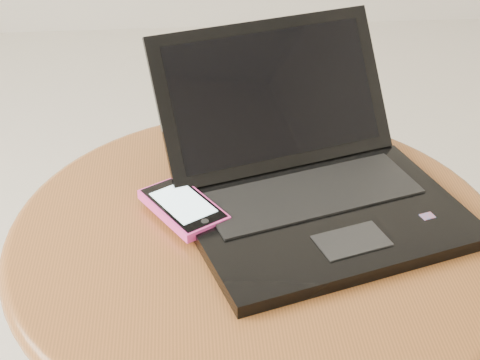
{
  "coord_description": "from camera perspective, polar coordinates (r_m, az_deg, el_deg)",
  "views": [
    {
      "loc": [
        -0.13,
        -0.89,
        1.11
      ],
      "look_at": [
        -0.06,
        -0.09,
        0.59
      ],
      "focal_mm": 54.78,
      "sensor_mm": 36.0,
      "label": 1
    }
  ],
  "objects": [
    {
      "name": "laptop",
      "position": [
        1.0,
        5.53,
        -0.04
      ],
      "size": [
        0.44,
        0.45,
        0.2
      ],
      "color": "black",
      "rests_on": "table"
    },
    {
      "name": "table",
      "position": [
        1.04,
        1.31,
        -8.71
      ],
      "size": [
        0.67,
        0.67,
        0.53
      ],
      "color": "#5A2F1C",
      "rests_on": "ground"
    },
    {
      "name": "phone_pink",
      "position": [
        0.98,
        -4.45,
        -2.1
      ],
      "size": [
        0.12,
        0.14,
        0.02
      ],
      "color": "#FD3FAA",
      "rests_on": "phone_black"
    },
    {
      "name": "phone_black",
      "position": [
        1.0,
        -3.2,
        -2.01
      ],
      "size": [
        0.11,
        0.12,
        0.01
      ],
      "color": "black",
      "rests_on": "table"
    }
  ]
}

